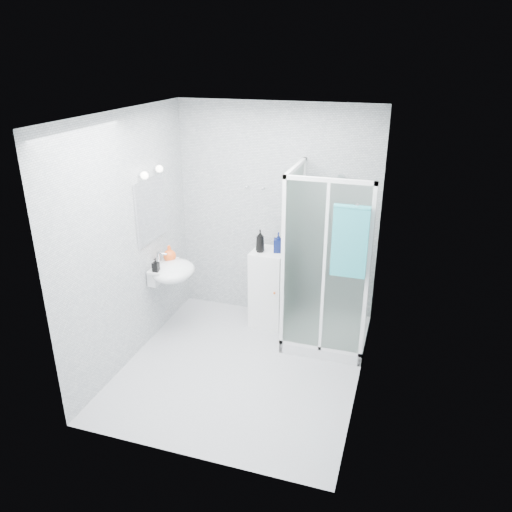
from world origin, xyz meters
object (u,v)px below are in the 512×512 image
(hand_towel, at_px, (350,240))
(shampoo_bottle_b, at_px, (278,242))
(soap_dispenser_orange, at_px, (169,253))
(shampoo_bottle_a, at_px, (260,241))
(shower_enclosure, at_px, (320,307))
(storage_cabinet, at_px, (269,288))
(soap_dispenser_black, at_px, (156,265))
(wall_basin, at_px, (171,271))

(hand_towel, xyz_separation_m, shampoo_bottle_b, (-0.88, 0.65, -0.36))
(shampoo_bottle_b, distance_m, soap_dispenser_orange, 1.25)
(shampoo_bottle_a, xyz_separation_m, shampoo_bottle_b, (0.20, 0.06, -0.02))
(shower_enclosure, xyz_separation_m, storage_cabinet, (-0.67, 0.23, 0.03))
(storage_cabinet, distance_m, soap_dispenser_black, 1.39)
(soap_dispenser_black, bearing_deg, shampoo_bottle_a, 35.24)
(shower_enclosure, height_order, hand_towel, shower_enclosure)
(shampoo_bottle_a, distance_m, shampoo_bottle_b, 0.21)
(soap_dispenser_orange, bearing_deg, shower_enclosure, 6.56)
(shampoo_bottle_b, bearing_deg, soap_dispenser_orange, -159.07)
(wall_basin, distance_m, storage_cabinet, 1.18)
(wall_basin, distance_m, hand_towel, 2.07)
(shower_enclosure, xyz_separation_m, hand_towel, (0.32, -0.40, 0.98))
(soap_dispenser_black, bearing_deg, shower_enclosure, 16.22)
(storage_cabinet, relative_size, shampoo_bottle_b, 4.07)
(shampoo_bottle_a, bearing_deg, shampoo_bottle_b, 17.24)
(shower_enclosure, xyz_separation_m, shampoo_bottle_b, (-0.56, 0.25, 0.62))
(hand_towel, distance_m, shampoo_bottle_a, 1.28)
(soap_dispenser_black, bearing_deg, storage_cabinet, 34.58)
(hand_towel, bearing_deg, shower_enclosure, 128.48)
(shower_enclosure, distance_m, storage_cabinet, 0.71)
(wall_basin, distance_m, shampoo_bottle_a, 1.06)
(shower_enclosure, distance_m, soap_dispenser_black, 1.88)
(storage_cabinet, relative_size, hand_towel, 1.29)
(shampoo_bottle_a, bearing_deg, shower_enclosure, -13.70)
(hand_towel, height_order, shampoo_bottle_b, hand_towel)
(hand_towel, bearing_deg, soap_dispenser_black, -177.08)
(wall_basin, xyz_separation_m, shampoo_bottle_a, (0.89, 0.50, 0.28))
(shampoo_bottle_b, distance_m, soap_dispenser_black, 1.40)
(wall_basin, height_order, storage_cabinet, wall_basin)
(shower_enclosure, xyz_separation_m, wall_basin, (-1.66, -0.32, 0.35))
(shampoo_bottle_a, relative_size, soap_dispenser_black, 1.75)
(wall_basin, relative_size, soap_dispenser_black, 3.68)
(wall_basin, xyz_separation_m, soap_dispenser_black, (-0.08, -0.19, 0.14))
(shampoo_bottle_b, bearing_deg, soap_dispenser_black, -147.41)
(storage_cabinet, bearing_deg, wall_basin, -147.35)
(shampoo_bottle_a, bearing_deg, wall_basin, -150.70)
(hand_towel, relative_size, soap_dispenser_orange, 3.88)
(storage_cabinet, distance_m, shampoo_bottle_a, 0.62)
(shower_enclosure, height_order, wall_basin, shower_enclosure)
(wall_basin, bearing_deg, soap_dispenser_black, -114.09)
(shower_enclosure, height_order, shampoo_bottle_a, shower_enclosure)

